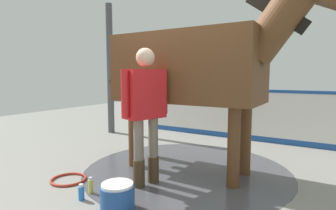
{
  "coord_description": "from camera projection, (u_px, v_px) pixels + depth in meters",
  "views": [
    {
      "loc": [
        3.45,
        1.93,
        1.43
      ],
      "look_at": [
        0.25,
        0.0,
        1.02
      ],
      "focal_mm": 29.09,
      "sensor_mm": 36.0,
      "label": 1
    }
  ],
  "objects": [
    {
      "name": "wet_patch",
      "position": [
        187.0,
        169.0,
        4.15
      ],
      "size": [
        3.09,
        3.09,
        0.0
      ],
      "primitive_type": "cylinder",
      "color": "#4C4C54",
      "rests_on": "ground"
    },
    {
      "name": "ground_plane",
      "position": [
        176.0,
        172.0,
        4.09
      ],
      "size": [
        16.0,
        16.0,
        0.02
      ],
      "primitive_type": "cube",
      "color": "gray"
    },
    {
      "name": "barrier_wall",
      "position": [
        236.0,
        116.0,
        6.16
      ],
      "size": [
        0.1,
        4.56,
        1.13
      ],
      "color": "white",
      "rests_on": "ground"
    },
    {
      "name": "hose_coil",
      "position": [
        69.0,
        179.0,
        3.71
      ],
      "size": [
        0.48,
        0.48,
        0.03
      ],
      "primitive_type": "torus",
      "color": "#B72D1E",
      "rests_on": "ground"
    },
    {
      "name": "handler",
      "position": [
        146.0,
        106.0,
        3.48
      ],
      "size": [
        0.67,
        0.37,
        1.77
      ],
      "rotation": [
        0.0,
        0.0,
        4.38
      ],
      "color": "#47331E",
      "rests_on": "ground"
    },
    {
      "name": "horse",
      "position": [
        195.0,
        67.0,
        3.92
      ],
      "size": [
        0.99,
        3.53,
        2.7
      ],
      "rotation": [
        0.0,
        0.0,
        1.57
      ],
      "color": "brown",
      "rests_on": "ground"
    },
    {
      "name": "bottle_spray",
      "position": [
        81.0,
        193.0,
        3.13
      ],
      "size": [
        0.07,
        0.07,
        0.19
      ],
      "color": "blue",
      "rests_on": "ground"
    },
    {
      "name": "roof_post_far",
      "position": [
        110.0,
        69.0,
        6.71
      ],
      "size": [
        0.16,
        0.16,
        3.16
      ],
      "primitive_type": "cylinder",
      "color": "#4C4C51",
      "rests_on": "ground"
    },
    {
      "name": "wash_bucket",
      "position": [
        117.0,
        197.0,
        2.89
      ],
      "size": [
        0.37,
        0.37,
        0.29
      ],
      "color": "#1E478C",
      "rests_on": "ground"
    },
    {
      "name": "bottle_shampoo",
      "position": [
        91.0,
        186.0,
        3.31
      ],
      "size": [
        0.06,
        0.06,
        0.2
      ],
      "color": "#D8CC4C",
      "rests_on": "ground"
    }
  ]
}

